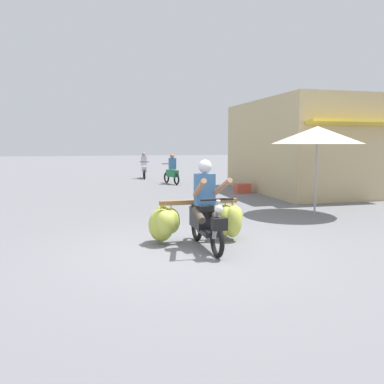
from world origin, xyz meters
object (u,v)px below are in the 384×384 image
(produce_crate, at_px, (243,188))
(motorbike_distant_ahead_right, at_px, (144,168))
(market_umbrella_near_shop, at_px, (317,135))
(motorbike_main_loaded, at_px, (201,218))
(motorbike_distant_ahead_left, at_px, (172,172))

(produce_crate, bearing_deg, motorbike_distant_ahead_right, 110.02)
(motorbike_distant_ahead_right, height_order, market_umbrella_near_shop, market_umbrella_near_shop)
(market_umbrella_near_shop, distance_m, produce_crate, 5.22)
(motorbike_main_loaded, distance_m, motorbike_distant_ahead_left, 11.34)
(motorbike_main_loaded, xyz_separation_m, market_umbrella_near_shop, (3.76, 2.26, 1.60))
(market_umbrella_near_shop, bearing_deg, motorbike_main_loaded, -148.97)
(motorbike_main_loaded, bearing_deg, produce_crate, 62.84)
(motorbike_distant_ahead_right, bearing_deg, produce_crate, -69.98)
(motorbike_main_loaded, height_order, market_umbrella_near_shop, market_umbrella_near_shop)
(motorbike_distant_ahead_right, height_order, produce_crate, motorbike_distant_ahead_right)
(motorbike_distant_ahead_left, distance_m, motorbike_distant_ahead_right, 3.55)
(motorbike_main_loaded, bearing_deg, motorbike_distant_ahead_left, 81.11)
(motorbike_distant_ahead_right, xyz_separation_m, produce_crate, (2.74, -7.53, -0.39))
(motorbike_distant_ahead_left, xyz_separation_m, motorbike_distant_ahead_right, (-0.84, 3.45, 0.00))
(motorbike_main_loaded, bearing_deg, market_umbrella_near_shop, 31.03)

